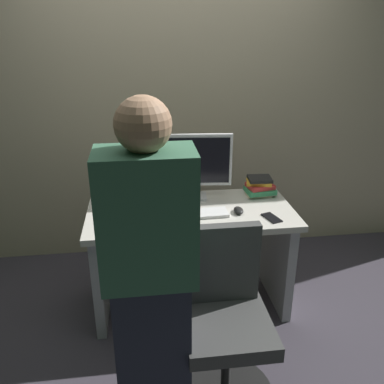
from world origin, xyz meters
name	(u,v)px	position (x,y,z in m)	size (l,w,h in m)	color
ground_plane	(191,303)	(0.00, 0.00, 0.00)	(9.00, 9.00, 0.00)	#3D3842
wall_back	(176,75)	(0.00, 0.89, 1.50)	(6.40, 0.10, 3.00)	tan
desk	(191,242)	(0.00, 0.00, 0.51)	(1.35, 0.65, 0.74)	beige
office_chair	(225,325)	(0.08, -0.75, 0.43)	(0.52, 0.52, 0.94)	black
person_at_desk	(150,281)	(-0.30, -0.90, 0.84)	(0.40, 0.24, 1.64)	#262838
monitor	(192,163)	(0.04, 0.21, 1.00)	(0.54, 0.16, 0.46)	silver
keyboard	(194,214)	(0.01, -0.08, 0.75)	(0.43, 0.13, 0.02)	white
mouse	(239,210)	(0.30, -0.08, 0.76)	(0.06, 0.10, 0.03)	black
cup_near_keyboard	(122,216)	(-0.44, -0.13, 0.79)	(0.07, 0.07, 0.09)	#D84C3F
cup_by_monitor	(132,200)	(-0.38, 0.12, 0.79)	(0.08, 0.08, 0.09)	white
book_stack	(260,187)	(0.51, 0.19, 0.81)	(0.21, 0.17, 0.13)	beige
cell_phone	(272,218)	(0.49, -0.19, 0.75)	(0.07, 0.14, 0.01)	black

